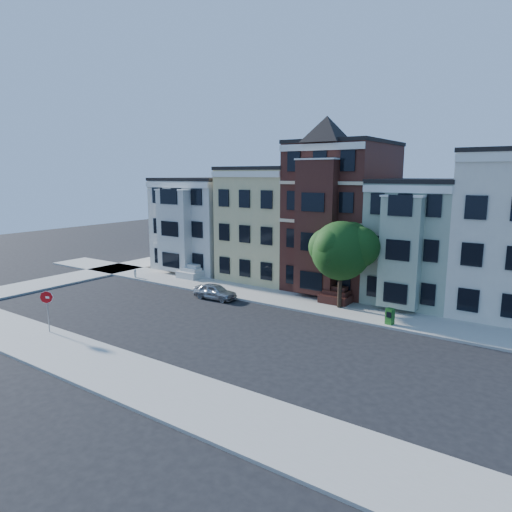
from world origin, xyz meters
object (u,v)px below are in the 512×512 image
Objects in this scene: fire_hydrant at (135,274)px; stop_sign at (48,309)px; newspaper_box at (390,316)px; parked_car at (215,291)px; street_tree at (341,255)px.

stop_sign is (7.36, -13.02, 1.15)m from fire_hydrant.
newspaper_box is 0.36× the size of stop_sign.
parked_car is at bearing 56.59° from stop_sign.
parked_car reaches higher than fire_hydrant.
street_tree is at bearing 31.93° from stop_sign.
stop_sign is (-12.37, -14.91, -2.41)m from street_tree.
newspaper_box is 21.29m from stop_sign.
newspaper_box is at bearing -87.38° from parked_car.
parked_car is 3.42× the size of newspaper_box.
stop_sign is (-3.20, -11.92, 1.00)m from parked_car.
parked_car is at bearing -161.95° from street_tree.
fire_hydrant is (-19.74, -1.89, -3.56)m from street_tree.
street_tree is at bearing 5.47° from fire_hydrant.
newspaper_box is at bearing 0.60° from fire_hydrant.
newspaper_box reaches higher than fire_hydrant.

